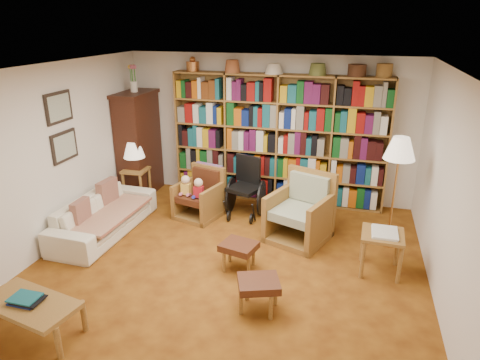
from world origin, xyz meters
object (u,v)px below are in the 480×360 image
(footstool_b, at_px, (259,285))
(coffee_table, at_px, (30,306))
(floor_lamp, at_px, (400,153))
(footstool_a, at_px, (239,248))
(armchair_sage, at_px, (300,213))
(side_table_papers, at_px, (382,240))
(sofa, at_px, (104,215))
(side_table_lamp, at_px, (136,177))
(armchair_leather, at_px, (200,196))
(wheelchair, at_px, (246,188))

(footstool_b, xyz_separation_m, coffee_table, (-2.10, -1.01, 0.05))
(floor_lamp, xyz_separation_m, footstool_a, (-1.89, -1.21, -1.06))
(armchair_sage, xyz_separation_m, side_table_papers, (1.12, -0.68, 0.08))
(footstool_b, bearing_deg, side_table_papers, 41.31)
(sofa, distance_m, footstool_b, 2.90)
(floor_lamp, bearing_deg, footstool_a, -147.44)
(side_table_lamp, xyz_separation_m, side_table_papers, (4.06, -1.25, 0.01))
(side_table_lamp, distance_m, floor_lamp, 4.33)
(floor_lamp, relative_size, coffee_table, 1.47)
(footstool_b, bearing_deg, armchair_leather, 124.24)
(footstool_b, bearing_deg, side_table_lamp, 138.80)
(armchair_leather, height_order, wheelchair, wheelchair)
(floor_lamp, distance_m, side_table_papers, 1.21)
(wheelchair, bearing_deg, floor_lamp, -12.12)
(armchair_leather, xyz_separation_m, footstool_a, (1.04, -1.42, -0.04))
(armchair_leather, distance_m, floor_lamp, 3.11)
(footstool_b, relative_size, coffee_table, 0.51)
(sofa, height_order, side_table_lamp, side_table_lamp)
(coffee_table, bearing_deg, floor_lamp, 39.78)
(armchair_sage, relative_size, coffee_table, 0.99)
(coffee_table, bearing_deg, armchair_leather, 78.82)
(sofa, xyz_separation_m, side_table_lamp, (-0.10, 1.21, 0.16))
(armchair_sage, xyz_separation_m, footstool_b, (-0.20, -1.84, -0.06))
(sofa, height_order, coffee_table, sofa)
(armchair_leather, distance_m, armchair_sage, 1.70)
(sofa, height_order, footstool_b, sofa)
(armchair_leather, bearing_deg, side_table_papers, -19.92)
(wheelchair, height_order, side_table_papers, wheelchair)
(wheelchair, bearing_deg, sofa, -146.42)
(armchair_sage, bearing_deg, armchair_leather, 168.97)
(coffee_table, bearing_deg, footstool_b, 25.75)
(armchair_sage, bearing_deg, footstool_b, -96.07)
(side_table_lamp, xyz_separation_m, wheelchair, (1.97, 0.03, -0.01))
(sofa, relative_size, floor_lamp, 1.21)
(side_table_lamp, distance_m, wheelchair, 1.97)
(sofa, height_order, armchair_sage, armchair_sage)
(footstool_a, bearing_deg, armchair_leather, 126.34)
(side_table_lamp, bearing_deg, side_table_papers, -17.11)
(side_table_papers, distance_m, footstool_a, 1.80)
(armchair_leather, relative_size, footstool_b, 1.50)
(armchair_sage, bearing_deg, floor_lamp, 5.14)
(wheelchair, relative_size, footstool_b, 1.74)
(wheelchair, xyz_separation_m, coffee_table, (-1.33, -3.44, -0.08))
(side_table_lamp, distance_m, side_table_papers, 4.24)
(sofa, bearing_deg, side_table_papers, -88.98)
(armchair_leather, bearing_deg, footstool_a, -53.66)
(floor_lamp, bearing_deg, footstool_b, -126.81)
(side_table_lamp, relative_size, footstool_a, 1.19)
(armchair_sage, height_order, wheelchair, armchair_sage)
(sofa, distance_m, armchair_sage, 2.91)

